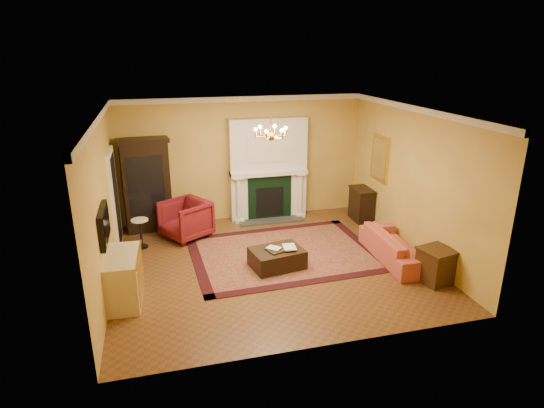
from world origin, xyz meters
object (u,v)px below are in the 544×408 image
object	(u,v)px
coral_sofa	(396,242)
console_table	(361,205)
pedestal_table	(141,231)
commode	(124,278)
china_cabinet	(147,187)
wingback_armchair	(185,217)
end_table	(436,266)
leather_ottoman	(277,258)

from	to	relation	value
coral_sofa	console_table	distance (m)	2.27
pedestal_table	coral_sofa	bearing A→B (deg)	-20.86
commode	coral_sofa	bearing A→B (deg)	5.85
china_cabinet	pedestal_table	world-z (taller)	china_cabinet
commode	wingback_armchair	bearing A→B (deg)	66.97
china_cabinet	end_table	size ratio (longest dim) A/B	3.36
wingback_armchair	commode	distance (m)	2.78
wingback_armchair	leather_ottoman	world-z (taller)	wingback_armchair
china_cabinet	leather_ottoman	bearing A→B (deg)	-55.67
coral_sofa	leather_ottoman	xyz separation A→B (m)	(-2.41, 0.27, -0.19)
pedestal_table	coral_sofa	xyz separation A→B (m)	(4.97, -1.90, 0.01)
commode	end_table	world-z (taller)	commode
wingback_armchair	leather_ottoman	size ratio (longest dim) A/B	0.97
wingback_armchair	leather_ottoman	xyz separation A→B (m)	(1.59, -1.96, -0.28)
pedestal_table	commode	bearing A→B (deg)	-96.42
pedestal_table	end_table	xyz separation A→B (m)	(5.21, -2.91, -0.07)
china_cabinet	coral_sofa	distance (m)	5.66
console_table	leather_ottoman	bearing A→B (deg)	-142.01
console_table	china_cabinet	bearing A→B (deg)	174.03
leather_ottoman	pedestal_table	bearing A→B (deg)	137.63
coral_sofa	pedestal_table	bearing A→B (deg)	71.41
pedestal_table	end_table	world-z (taller)	pedestal_table
wingback_armchair	commode	world-z (taller)	wingback_armchair
pedestal_table	commode	xyz separation A→B (m)	(-0.24, -2.16, 0.05)
commode	coral_sofa	size ratio (longest dim) A/B	0.57
china_cabinet	wingback_armchair	distance (m)	1.20
commode	coral_sofa	world-z (taller)	commode
china_cabinet	commode	distance (m)	3.30
console_table	leather_ottoman	xyz separation A→B (m)	(-2.70, -1.98, -0.19)
console_table	leather_ottoman	world-z (taller)	console_table
pedestal_table	coral_sofa	world-z (taller)	coral_sofa
pedestal_table	console_table	bearing A→B (deg)	3.84
coral_sofa	end_table	size ratio (longest dim) A/B	3.19
commode	console_table	world-z (taller)	commode
wingback_armchair	console_table	distance (m)	4.29
wingback_armchair	coral_sofa	size ratio (longest dim) A/B	0.48
wingback_armchair	console_table	xyz separation A→B (m)	(4.29, 0.02, -0.08)
leather_ottoman	commode	bearing A→B (deg)	-179.15
china_cabinet	end_table	world-z (taller)	china_cabinet
wingback_armchair	commode	xyz separation A→B (m)	(-1.22, -2.50, -0.05)
wingback_armchair	pedestal_table	size ratio (longest dim) A/B	1.47
coral_sofa	end_table	xyz separation A→B (m)	(0.23, -1.02, -0.08)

